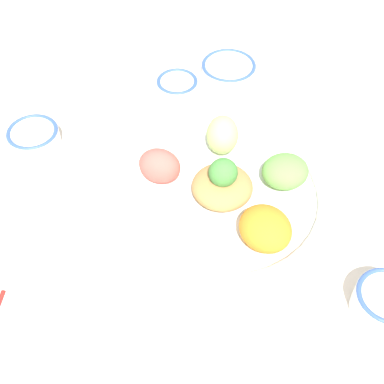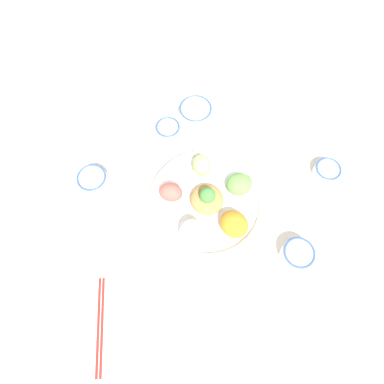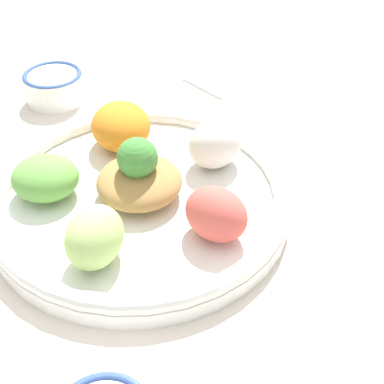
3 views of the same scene
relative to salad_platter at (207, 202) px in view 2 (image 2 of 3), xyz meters
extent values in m
plane|color=silver|center=(-0.04, 0.03, -0.03)|extent=(2.40, 2.40, 0.00)
cylinder|color=white|center=(0.00, 0.00, -0.02)|extent=(0.35, 0.35, 0.02)
torus|color=white|center=(0.00, 0.00, 0.00)|extent=(0.35, 0.35, 0.02)
ellipsoid|color=orange|center=(0.09, -0.06, 0.02)|extent=(0.11, 0.11, 0.06)
ellipsoid|color=#6BAD4C|center=(0.08, 0.06, 0.02)|extent=(0.10, 0.10, 0.05)
ellipsoid|color=#B7DB7A|center=(-0.04, 0.10, 0.03)|extent=(0.07, 0.08, 0.06)
ellipsoid|color=#E55B51|center=(-0.11, 0.00, 0.02)|extent=(0.07, 0.06, 0.06)
ellipsoid|color=white|center=(-0.03, -0.10, 0.02)|extent=(0.07, 0.08, 0.06)
ellipsoid|color=#AD7F47|center=(0.00, 0.00, 0.01)|extent=(0.10, 0.10, 0.04)
sphere|color=#478E3D|center=(0.00, 0.00, 0.05)|extent=(0.05, 0.05, 0.05)
cylinder|color=white|center=(-0.17, 0.23, -0.01)|extent=(0.08, 0.08, 0.04)
torus|color=#38569E|center=(-0.17, 0.23, 0.01)|extent=(0.08, 0.08, 0.01)
cylinder|color=#5B3319|center=(-0.17, 0.23, 0.01)|extent=(0.07, 0.07, 0.00)
cylinder|color=white|center=(0.27, -0.11, 0.00)|extent=(0.09, 0.09, 0.04)
torus|color=#38569E|center=(0.27, -0.11, 0.02)|extent=(0.09, 0.09, 0.01)
cylinder|color=#5B3319|center=(0.27, -0.11, 0.01)|extent=(0.07, 0.07, 0.00)
cylinder|color=white|center=(-0.36, 0.01, -0.01)|extent=(0.09, 0.09, 0.04)
torus|color=#38569E|center=(-0.36, 0.01, 0.01)|extent=(0.09, 0.09, 0.01)
cylinder|color=maroon|center=(-0.36, 0.01, 0.01)|extent=(0.07, 0.07, 0.00)
cylinder|color=white|center=(-0.09, 0.32, -0.01)|extent=(0.11, 0.11, 0.03)
torus|color=#38569E|center=(-0.09, 0.32, 0.00)|extent=(0.11, 0.11, 0.01)
cylinder|color=#5B3319|center=(-0.09, 0.32, 0.00)|extent=(0.09, 0.09, 0.00)
cylinder|color=white|center=(0.35, 0.17, -0.01)|extent=(0.08, 0.08, 0.03)
torus|color=#38569E|center=(0.35, 0.17, 0.00)|extent=(0.08, 0.08, 0.01)
cylinder|color=maroon|center=(0.35, 0.17, 0.00)|extent=(0.07, 0.07, 0.00)
cylinder|color=red|center=(-0.23, -0.39, -0.02)|extent=(0.07, 0.24, 0.01)
cylinder|color=red|center=(-0.22, -0.39, -0.02)|extent=(0.07, 0.24, 0.01)
cube|color=beige|center=(0.11, -0.28, -0.02)|extent=(0.09, 0.03, 0.01)
ellipsoid|color=beige|center=(0.05, -0.27, -0.02)|extent=(0.05, 0.05, 0.01)
cube|color=beige|center=(-0.05, 0.50, -0.02)|extent=(0.05, 0.08, 0.01)
ellipsoid|color=beige|center=(-0.02, 0.44, -0.02)|extent=(0.06, 0.06, 0.01)
camera|label=1|loc=(0.15, -0.54, 0.66)|focal=50.00mm
camera|label=2|loc=(0.02, -0.34, 0.89)|focal=30.00mm
camera|label=3|loc=(-0.34, 0.34, 0.40)|focal=50.00mm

